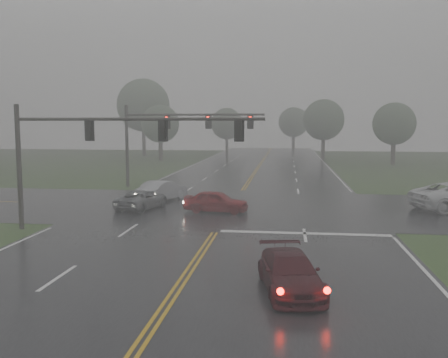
# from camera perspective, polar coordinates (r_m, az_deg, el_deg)

# --- Properties ---
(main_road) EXTENTS (18.00, 160.00, 0.02)m
(main_road) POSITION_cam_1_polar(r_m,az_deg,el_deg) (31.14, 0.52, -3.81)
(main_road) COLOR black
(main_road) RESTS_ON ground
(cross_street) EXTENTS (120.00, 14.00, 0.02)m
(cross_street) POSITION_cam_1_polar(r_m,az_deg,el_deg) (33.09, 0.93, -3.20)
(cross_street) COLOR black
(cross_street) RESTS_ON ground
(stop_bar) EXTENTS (8.50, 0.50, 0.01)m
(stop_bar) POSITION_cam_1_polar(r_m,az_deg,el_deg) (25.46, 9.19, -6.21)
(stop_bar) COLOR silver
(stop_bar) RESTS_ON ground
(sedan_maroon) EXTENTS (2.53, 4.58, 1.26)m
(sedan_maroon) POSITION_cam_1_polar(r_m,az_deg,el_deg) (16.97, 7.53, -12.64)
(sedan_maroon) COLOR #35090F
(sedan_maroon) RESTS_ON ground
(sedan_red) EXTENTS (4.14, 1.99, 1.36)m
(sedan_red) POSITION_cam_1_polar(r_m,az_deg,el_deg) (31.05, -0.89, -3.84)
(sedan_red) COLOR maroon
(sedan_red) RESTS_ON ground
(sedan_silver) EXTENTS (2.92, 4.72, 1.47)m
(sedan_silver) POSITION_cam_1_polar(r_m,az_deg,el_deg) (35.78, -7.02, -2.52)
(sedan_silver) COLOR #96989D
(sedan_silver) RESTS_ON ground
(car_grey) EXTENTS (2.99, 4.61, 1.18)m
(car_grey) POSITION_cam_1_polar(r_m,az_deg,el_deg) (32.76, -9.34, -3.38)
(car_grey) COLOR #595C61
(car_grey) RESTS_ON ground
(signal_gantry_near) EXTENTS (12.84, 0.28, 6.49)m
(signal_gantry_near) POSITION_cam_1_polar(r_m,az_deg,el_deg) (26.09, -14.78, 4.15)
(signal_gantry_near) COLOR black
(signal_gantry_near) RESTS_ON ground
(signal_gantry_far) EXTENTS (12.01, 0.36, 7.07)m
(signal_gantry_far) POSITION_cam_1_polar(r_m,az_deg,el_deg) (42.99, -6.39, 5.60)
(signal_gantry_far) COLOR black
(signal_gantry_far) RESTS_ON ground
(tree_nw_a) EXTENTS (5.59, 5.59, 8.21)m
(tree_nw_a) POSITION_cam_1_polar(r_m,az_deg,el_deg) (74.34, -7.30, 6.26)
(tree_nw_a) COLOR #2E251D
(tree_nw_a) RESTS_ON ground
(tree_ne_a) EXTENTS (6.22, 6.22, 9.14)m
(tree_ne_a) POSITION_cam_1_polar(r_m,az_deg,el_deg) (77.63, 11.32, 6.65)
(tree_ne_a) COLOR #2E251D
(tree_ne_a) RESTS_ON ground
(tree_n_mid) EXTENTS (5.58, 5.58, 8.20)m
(tree_n_mid) POSITION_cam_1_polar(r_m,az_deg,el_deg) (88.78, 0.33, 6.32)
(tree_n_mid) COLOR #2E251D
(tree_n_mid) RESTS_ON ground
(tree_e_near) EXTENTS (5.62, 5.62, 8.25)m
(tree_e_near) POSITION_cam_1_polar(r_m,az_deg,el_deg) (69.92, 18.86, 5.98)
(tree_e_near) COLOR #2E251D
(tree_e_near) RESTS_ON ground
(tree_nw_b) EXTENTS (8.76, 8.76, 12.86)m
(tree_nw_b) POSITION_cam_1_polar(r_m,az_deg,el_deg) (84.77, -9.21, 8.32)
(tree_nw_b) COLOR #2E251D
(tree_nw_b) RESTS_ON ground
(tree_n_far) EXTENTS (5.88, 5.88, 8.64)m
(tree_n_far) POSITION_cam_1_polar(r_m,az_deg,el_deg) (99.29, 7.95, 6.44)
(tree_n_far) COLOR #2E251D
(tree_n_far) RESTS_ON ground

